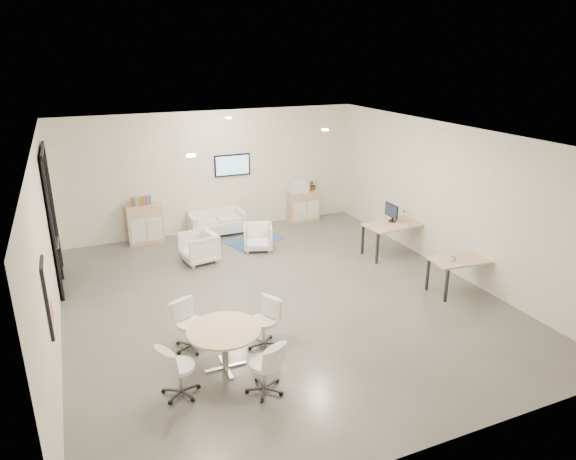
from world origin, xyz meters
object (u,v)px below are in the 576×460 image
(sideboard_left, at_px, (145,224))
(sideboard_right, at_px, (303,206))
(armchair_right, at_px, (258,236))
(round_table, at_px, (224,334))
(armchair_left, at_px, (199,246))
(desk_front, at_px, (463,262))
(loveseat, at_px, (216,223))
(desk_rear, at_px, (396,226))

(sideboard_left, bearing_deg, sideboard_right, 0.20)
(armchair_right, xyz_separation_m, round_table, (-2.19, -4.51, 0.25))
(armchair_left, distance_m, round_table, 4.38)
(sideboard_right, bearing_deg, desk_front, -79.15)
(loveseat, height_order, armchair_left, armchair_left)
(armchair_right, bearing_deg, sideboard_right, 57.93)
(sideboard_left, distance_m, round_table, 6.13)
(loveseat, relative_size, round_table, 1.28)
(armchair_left, xyz_separation_m, round_table, (-0.67, -4.32, 0.22))
(sideboard_left, bearing_deg, armchair_left, -62.80)
(loveseat, distance_m, desk_front, 6.43)
(armchair_left, height_order, armchair_right, armchair_left)
(round_table, bearing_deg, sideboard_right, 55.80)
(sideboard_right, height_order, armchair_left, sideboard_right)
(loveseat, relative_size, desk_front, 1.03)
(loveseat, distance_m, armchair_left, 1.92)
(armchair_left, xyz_separation_m, armchair_right, (1.52, 0.19, -0.03))
(armchair_right, distance_m, desk_front, 4.85)
(loveseat, bearing_deg, armchair_left, -118.44)
(armchair_left, bearing_deg, armchair_right, 87.85)
(loveseat, height_order, armchair_right, armchair_right)
(armchair_right, distance_m, desk_rear, 3.33)
(sideboard_right, bearing_deg, desk_rear, -74.05)
(desk_rear, bearing_deg, desk_front, -91.42)
(armchair_right, height_order, round_table, armchair_right)
(sideboard_right, bearing_deg, sideboard_left, -179.80)
(loveseat, xyz_separation_m, desk_rear, (3.53, -3.09, 0.41))
(loveseat, bearing_deg, sideboard_left, 175.97)
(sideboard_right, bearing_deg, armchair_left, -152.53)
(sideboard_right, xyz_separation_m, armchair_left, (-3.51, -1.82, -0.05))
(sideboard_right, height_order, armchair_right, sideboard_right)
(sideboard_left, xyz_separation_m, armchair_right, (2.45, -1.62, -0.14))
(sideboard_left, xyz_separation_m, sideboard_right, (4.44, 0.02, -0.06))
(loveseat, relative_size, desk_rear, 0.93)
(sideboard_left, bearing_deg, loveseat, -3.58)
(round_table, bearing_deg, desk_rear, 29.82)
(armchair_left, bearing_deg, sideboard_right, 108.31)
(sideboard_left, relative_size, armchair_left, 1.28)
(sideboard_right, distance_m, armchair_right, 2.57)
(sideboard_right, xyz_separation_m, desk_rear, (0.92, -3.22, 0.27))
(desk_rear, height_order, round_table, desk_rear)
(loveseat, height_order, desk_rear, desk_rear)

